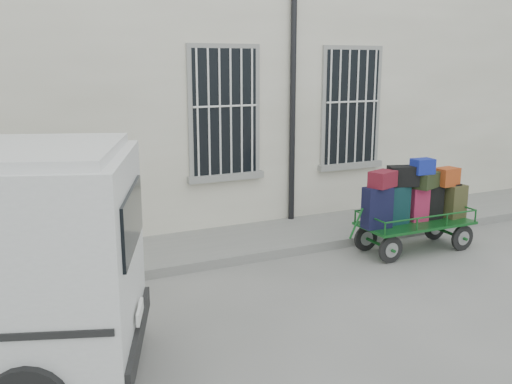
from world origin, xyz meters
name	(u,v)px	position (x,y,z in m)	size (l,w,h in m)	color
ground	(332,286)	(0.00, 0.00, 0.00)	(80.00, 80.00, 0.00)	slate
building	(196,68)	(0.00, 5.50, 3.00)	(24.00, 5.15, 6.00)	beige
sidewalk	(264,239)	(0.00, 2.20, 0.07)	(24.00, 1.70, 0.15)	slate
luggage_cart	(414,203)	(2.05, 0.74, 0.83)	(2.29, 0.91, 1.58)	black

